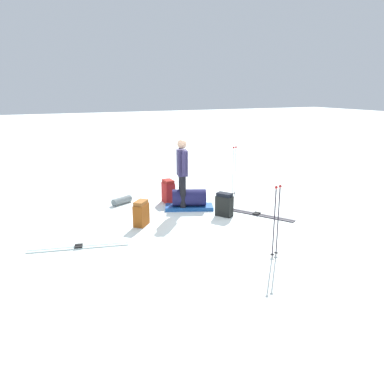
{
  "coord_description": "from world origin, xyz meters",
  "views": [
    {
      "loc": [
        3.33,
        7.09,
        2.84
      ],
      "look_at": [
        0.0,
        0.0,
        0.7
      ],
      "focal_mm": 35.7,
      "sensor_mm": 36.0,
      "label": 1
    }
  ],
  "objects_px": {
    "ski_pair_far": "(79,247)",
    "ski_poles_planted_far": "(276,218)",
    "ski_pair_near": "(257,214)",
    "sleeping_mat_rolled": "(122,200)",
    "backpack_bright": "(141,213)",
    "gear_sled": "(189,200)",
    "backpack_large_dark": "(224,205)",
    "skier_standing": "(182,171)",
    "ski_poles_planted_near": "(234,169)",
    "backpack_small_spare": "(168,191)"
  },
  "relations": [
    {
      "from": "backpack_bright",
      "to": "gear_sled",
      "type": "relative_size",
      "value": 0.44
    },
    {
      "from": "backpack_large_dark",
      "to": "ski_pair_near",
      "type": "bearing_deg",
      "value": 160.87
    },
    {
      "from": "sleeping_mat_rolled",
      "to": "ski_poles_planted_near",
      "type": "bearing_deg",
      "value": 169.84
    },
    {
      "from": "ski_pair_near",
      "to": "backpack_small_spare",
      "type": "bearing_deg",
      "value": -50.66
    },
    {
      "from": "gear_sled",
      "to": "sleeping_mat_rolled",
      "type": "relative_size",
      "value": 2.24
    },
    {
      "from": "ski_pair_far",
      "to": "sleeping_mat_rolled",
      "type": "bearing_deg",
      "value": -121.55
    },
    {
      "from": "ski_poles_planted_near",
      "to": "ski_poles_planted_far",
      "type": "height_order",
      "value": "ski_poles_planted_near"
    },
    {
      "from": "gear_sled",
      "to": "sleeping_mat_rolled",
      "type": "height_order",
      "value": "gear_sled"
    },
    {
      "from": "ski_pair_near",
      "to": "ski_pair_far",
      "type": "relative_size",
      "value": 0.9
    },
    {
      "from": "skier_standing",
      "to": "gear_sled",
      "type": "relative_size",
      "value": 1.38
    },
    {
      "from": "sleeping_mat_rolled",
      "to": "ski_pair_near",
      "type": "bearing_deg",
      "value": 140.2
    },
    {
      "from": "ski_poles_planted_near",
      "to": "sleeping_mat_rolled",
      "type": "height_order",
      "value": "ski_poles_planted_near"
    },
    {
      "from": "ski_poles_planted_far",
      "to": "sleeping_mat_rolled",
      "type": "distance_m",
      "value": 4.54
    },
    {
      "from": "gear_sled",
      "to": "sleeping_mat_rolled",
      "type": "bearing_deg",
      "value": -38.99
    },
    {
      "from": "skier_standing",
      "to": "backpack_large_dark",
      "type": "bearing_deg",
      "value": 129.2
    },
    {
      "from": "ski_pair_far",
      "to": "backpack_small_spare",
      "type": "relative_size",
      "value": 3.04
    },
    {
      "from": "backpack_bright",
      "to": "ski_poles_planted_near",
      "type": "relative_size",
      "value": 0.4
    },
    {
      "from": "ski_pair_far",
      "to": "backpack_small_spare",
      "type": "height_order",
      "value": "backpack_small_spare"
    },
    {
      "from": "skier_standing",
      "to": "backpack_bright",
      "type": "height_order",
      "value": "skier_standing"
    },
    {
      "from": "ski_pair_near",
      "to": "ski_poles_planted_near",
      "type": "xyz_separation_m",
      "value": [
        -0.36,
        -1.64,
        0.74
      ]
    },
    {
      "from": "skier_standing",
      "to": "ski_poles_planted_far",
      "type": "distance_m",
      "value": 3.16
    },
    {
      "from": "ski_pair_far",
      "to": "ski_poles_planted_far",
      "type": "xyz_separation_m",
      "value": [
        -3.01,
        1.85,
        0.7
      ]
    },
    {
      "from": "skier_standing",
      "to": "backpack_bright",
      "type": "bearing_deg",
      "value": 26.8
    },
    {
      "from": "backpack_large_dark",
      "to": "gear_sled",
      "type": "relative_size",
      "value": 0.44
    },
    {
      "from": "ski_pair_far",
      "to": "backpack_bright",
      "type": "distance_m",
      "value": 1.58
    },
    {
      "from": "backpack_large_dark",
      "to": "ski_poles_planted_near",
      "type": "distance_m",
      "value": 1.83
    },
    {
      "from": "backpack_small_spare",
      "to": "backpack_bright",
      "type": "bearing_deg",
      "value": 49.24
    },
    {
      "from": "ski_pair_far",
      "to": "backpack_large_dark",
      "type": "distance_m",
      "value": 3.37
    },
    {
      "from": "ski_pair_near",
      "to": "gear_sled",
      "type": "bearing_deg",
      "value": -40.68
    },
    {
      "from": "ski_poles_planted_near",
      "to": "backpack_bright",
      "type": "bearing_deg",
      "value": 21.39
    },
    {
      "from": "sleeping_mat_rolled",
      "to": "gear_sled",
      "type": "bearing_deg",
      "value": 141.01
    },
    {
      "from": "ski_pair_near",
      "to": "skier_standing",
      "type": "bearing_deg",
      "value": -37.69
    },
    {
      "from": "ski_pair_far",
      "to": "sleeping_mat_rolled",
      "type": "distance_m",
      "value": 2.77
    },
    {
      "from": "ski_pair_near",
      "to": "backpack_bright",
      "type": "height_order",
      "value": "backpack_bright"
    },
    {
      "from": "backpack_bright",
      "to": "sleeping_mat_rolled",
      "type": "distance_m",
      "value": 1.71
    },
    {
      "from": "ski_pair_near",
      "to": "sleeping_mat_rolled",
      "type": "distance_m",
      "value": 3.39
    },
    {
      "from": "backpack_bright",
      "to": "ski_poles_planted_far",
      "type": "relative_size",
      "value": 0.42
    },
    {
      "from": "gear_sled",
      "to": "backpack_bright",
      "type": "bearing_deg",
      "value": 23.23
    },
    {
      "from": "ski_pair_near",
      "to": "ski_poles_planted_near",
      "type": "bearing_deg",
      "value": -102.55
    },
    {
      "from": "skier_standing",
      "to": "ski_pair_far",
      "type": "height_order",
      "value": "skier_standing"
    },
    {
      "from": "ski_pair_near",
      "to": "ski_pair_far",
      "type": "height_order",
      "value": "same"
    },
    {
      "from": "backpack_bright",
      "to": "backpack_small_spare",
      "type": "height_order",
      "value": "backpack_small_spare"
    },
    {
      "from": "ski_pair_near",
      "to": "backpack_bright",
      "type": "bearing_deg",
      "value": -9.97
    },
    {
      "from": "skier_standing",
      "to": "ski_pair_near",
      "type": "relative_size",
      "value": 1.05
    },
    {
      "from": "backpack_small_spare",
      "to": "skier_standing",
      "type": "bearing_deg",
      "value": 95.93
    },
    {
      "from": "skier_standing",
      "to": "sleeping_mat_rolled",
      "type": "xyz_separation_m",
      "value": [
        1.2,
        -1.08,
        -0.86
      ]
    },
    {
      "from": "ski_poles_planted_near",
      "to": "sleeping_mat_rolled",
      "type": "distance_m",
      "value": 3.08
    },
    {
      "from": "gear_sled",
      "to": "backpack_large_dark",
      "type": "bearing_deg",
      "value": 122.26
    },
    {
      "from": "ski_pair_far",
      "to": "sleeping_mat_rolled",
      "type": "height_order",
      "value": "sleeping_mat_rolled"
    },
    {
      "from": "backpack_large_dark",
      "to": "gear_sled",
      "type": "xyz_separation_m",
      "value": [
        0.51,
        -0.81,
        -0.04
      ]
    }
  ]
}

